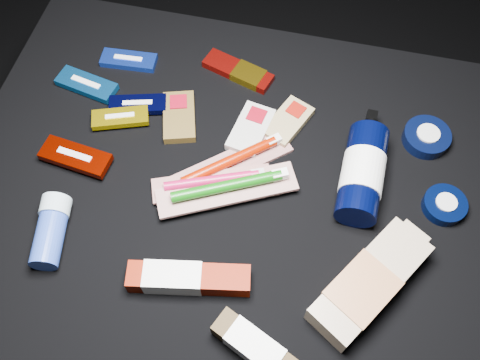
% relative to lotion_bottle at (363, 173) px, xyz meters
% --- Properties ---
extents(ground, '(3.00, 3.00, 0.00)m').
position_rel_lotion_bottle_xyz_m(ground, '(-0.22, -0.06, -0.44)').
color(ground, black).
rests_on(ground, ground).
extents(cloth_table, '(0.98, 0.78, 0.40)m').
position_rel_lotion_bottle_xyz_m(cloth_table, '(-0.22, -0.06, -0.24)').
color(cloth_table, black).
rests_on(cloth_table, ground).
extents(luna_bar_0, '(0.11, 0.05, 0.01)m').
position_rel_lotion_bottle_xyz_m(luna_bar_0, '(-0.48, 0.17, -0.03)').
color(luna_bar_0, '#173ABD').
rests_on(luna_bar_0, cloth_table).
extents(luna_bar_1, '(0.12, 0.07, 0.02)m').
position_rel_lotion_bottle_xyz_m(luna_bar_1, '(-0.54, 0.10, -0.03)').
color(luna_bar_1, '#0F5498').
rests_on(luna_bar_1, cloth_table).
extents(luna_bar_2, '(0.11, 0.07, 0.01)m').
position_rel_lotion_bottle_xyz_m(luna_bar_2, '(-0.43, 0.07, -0.02)').
color(luna_bar_2, black).
rests_on(luna_bar_2, cloth_table).
extents(luna_bar_3, '(0.11, 0.07, 0.01)m').
position_rel_lotion_bottle_xyz_m(luna_bar_3, '(-0.45, 0.03, -0.02)').
color(luna_bar_3, '#C7AA07').
rests_on(luna_bar_3, cloth_table).
extents(luna_bar_4, '(0.13, 0.06, 0.02)m').
position_rel_lotion_bottle_xyz_m(luna_bar_4, '(-0.50, -0.07, -0.02)').
color(luna_bar_4, '#730C00').
rests_on(luna_bar_4, cloth_table).
extents(clif_bar_0, '(0.09, 0.12, 0.02)m').
position_rel_lotion_bottle_xyz_m(clif_bar_0, '(-0.35, 0.07, -0.03)').
color(clif_bar_0, brown).
rests_on(clif_bar_0, cloth_table).
extents(clif_bar_1, '(0.08, 0.12, 0.02)m').
position_rel_lotion_bottle_xyz_m(clif_bar_1, '(-0.21, 0.07, -0.03)').
color(clif_bar_1, beige).
rests_on(clif_bar_1, cloth_table).
extents(clif_bar_2, '(0.09, 0.12, 0.02)m').
position_rel_lotion_bottle_xyz_m(clif_bar_2, '(-0.14, 0.10, -0.03)').
color(clif_bar_2, '#9F8A5B').
rests_on(clif_bar_2, cloth_table).
extents(power_bar, '(0.15, 0.08, 0.02)m').
position_rel_lotion_bottle_xyz_m(power_bar, '(-0.26, 0.19, -0.03)').
color(power_bar, maroon).
rests_on(power_bar, cloth_table).
extents(lotion_bottle, '(0.08, 0.23, 0.07)m').
position_rel_lotion_bottle_xyz_m(lotion_bottle, '(0.00, 0.00, 0.00)').
color(lotion_bottle, black).
rests_on(lotion_bottle, cloth_table).
extents(cream_tin_upper, '(0.08, 0.08, 0.03)m').
position_rel_lotion_bottle_xyz_m(cream_tin_upper, '(0.11, 0.12, -0.02)').
color(cream_tin_upper, black).
rests_on(cream_tin_upper, cloth_table).
extents(cream_tin_lower, '(0.07, 0.07, 0.02)m').
position_rel_lotion_bottle_xyz_m(cream_tin_lower, '(0.15, -0.02, -0.03)').
color(cream_tin_lower, black).
rests_on(cream_tin_lower, cloth_table).
extents(bodywash_bottle, '(0.18, 0.23, 0.05)m').
position_rel_lotion_bottle_xyz_m(bodywash_bottle, '(0.03, -0.19, -0.01)').
color(bodywash_bottle, tan).
rests_on(bodywash_bottle, cloth_table).
extents(deodorant_stick, '(0.07, 0.13, 0.05)m').
position_rel_lotion_bottle_xyz_m(deodorant_stick, '(-0.48, -0.21, -0.01)').
color(deodorant_stick, '#2845A7').
rests_on(deodorant_stick, cloth_table).
extents(toothbrush_pack_0, '(0.21, 0.19, 0.03)m').
position_rel_lotion_bottle_xyz_m(toothbrush_pack_0, '(-0.23, -0.01, -0.03)').
color(toothbrush_pack_0, '#ABA29F').
rests_on(toothbrush_pack_0, cloth_table).
extents(toothbrush_pack_1, '(0.21, 0.12, 0.02)m').
position_rel_lotion_bottle_xyz_m(toothbrush_pack_1, '(-0.25, -0.06, -0.02)').
color(toothbrush_pack_1, beige).
rests_on(toothbrush_pack_1, cloth_table).
extents(toothbrush_pack_2, '(0.24, 0.16, 0.03)m').
position_rel_lotion_bottle_xyz_m(toothbrush_pack_2, '(-0.22, -0.07, -0.01)').
color(toothbrush_pack_2, silver).
rests_on(toothbrush_pack_2, cloth_table).
extents(toothpaste_carton_red, '(0.20, 0.08, 0.04)m').
position_rel_lotion_bottle_xyz_m(toothpaste_carton_red, '(-0.25, -0.24, -0.02)').
color(toothpaste_carton_red, '#781100').
rests_on(toothpaste_carton_red, cloth_table).
extents(toothpaste_carton_green, '(0.18, 0.11, 0.04)m').
position_rel_lotion_bottle_xyz_m(toothpaste_carton_green, '(-0.11, -0.33, -0.01)').
color(toothpaste_carton_green, '#301F09').
rests_on(toothpaste_carton_green, cloth_table).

